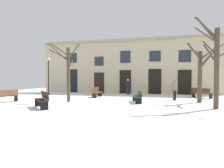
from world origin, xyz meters
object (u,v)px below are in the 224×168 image
at_px(litter_bin, 96,90).
at_px(bench_back_to_back_left, 97,92).
at_px(bench_far_corner, 42,100).
at_px(tree_near_facade, 200,72).
at_px(person_near_bench, 175,89).
at_px(tree_center, 68,71).
at_px(bench_facing_shops, 6,96).
at_px(streetlamp, 48,71).
at_px(person_crossing_plaza, 128,86).
at_px(bench_back_to_back_right, 138,96).
at_px(tree_foreground, 215,62).
at_px(bench_near_center_tree, 201,93).

height_order(litter_bin, bench_back_to_back_left, litter_bin).
bearing_deg(bench_back_to_back_left, bench_far_corner, 172.60).
xyz_separation_m(tree_near_facade, bench_back_to_back_left, (-8.25, 1.90, -1.70)).
height_order(bench_back_to_back_left, person_near_bench, person_near_bench).
bearing_deg(person_near_bench, litter_bin, 97.51).
xyz_separation_m(tree_center, bench_facing_shops, (-4.08, -1.38, -1.79)).
bearing_deg(bench_far_corner, tree_center, 133.83).
bearing_deg(bench_far_corner, bench_back_to_back_left, 126.11).
distance_m(streetlamp, person_crossing_plaza, 8.30).
relative_size(streetlamp, bench_far_corner, 2.43).
relative_size(litter_bin, person_near_bench, 0.57).
relative_size(bench_back_to_back_right, bench_facing_shops, 1.21).
height_order(bench_back_to_back_left, person_crossing_plaza, person_crossing_plaza).
distance_m(tree_center, bench_facing_shops, 4.67).
height_order(tree_foreground, streetlamp, tree_foreground).
height_order(bench_far_corner, person_near_bench, person_near_bench).
xyz_separation_m(litter_bin, bench_far_corner, (-0.16, -9.07, 0.02)).
distance_m(bench_near_center_tree, bench_back_to_back_right, 6.58).
relative_size(tree_foreground, bench_near_center_tree, 3.25).
distance_m(bench_far_corner, bench_facing_shops, 4.35).
xyz_separation_m(bench_back_to_back_left, bench_facing_shops, (-5.05, -5.04, 0.01)).
bearing_deg(litter_bin, streetlamp, -162.72).
height_order(bench_facing_shops, person_crossing_plaza, person_crossing_plaza).
bearing_deg(bench_back_to_back_left, tree_near_facade, -101.70).
distance_m(bench_near_center_tree, bench_far_corner, 12.93).
height_order(tree_foreground, bench_back_to_back_right, tree_foreground).
bearing_deg(person_crossing_plaza, bench_near_center_tree, 164.41).
bearing_deg(litter_bin, person_near_bench, -23.50).
distance_m(litter_bin, bench_facing_shops, 8.53).
relative_size(bench_facing_shops, person_crossing_plaza, 0.99).
xyz_separation_m(bench_facing_shops, person_near_bench, (11.70, 4.16, 0.44)).
relative_size(tree_foreground, streetlamp, 1.30).
relative_size(tree_center, bench_facing_shops, 2.66).
xyz_separation_m(bench_near_center_tree, bench_far_corner, (-10.05, -8.13, 0.04)).
height_order(tree_center, litter_bin, tree_center).
bearing_deg(bench_facing_shops, bench_back_to_back_right, 123.96).
xyz_separation_m(streetlamp, bench_far_corner, (4.49, -7.63, -1.92)).
height_order(bench_facing_shops, person_near_bench, person_near_bench).
bearing_deg(tree_center, person_near_bench, 20.06).
bearing_deg(streetlamp, bench_facing_shops, -85.62).
bearing_deg(person_crossing_plaza, tree_center, 63.44).
relative_size(bench_far_corner, person_near_bench, 0.99).
distance_m(tree_foreground, bench_facing_shops, 13.69).
bearing_deg(bench_facing_shops, tree_center, 128.79).
height_order(tree_foreground, bench_back_to_back_left, tree_foreground).
height_order(streetlamp, person_crossing_plaza, streetlamp).
height_order(streetlamp, bench_near_center_tree, streetlamp).
height_order(tree_center, bench_near_center_tree, tree_center).
distance_m(tree_near_facade, bench_back_to_back_right, 4.65).
distance_m(bench_near_center_tree, person_near_bench, 3.36).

